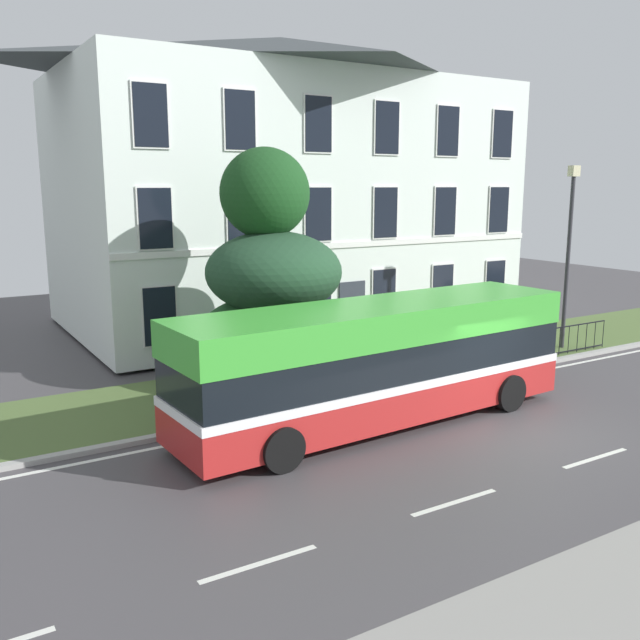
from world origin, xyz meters
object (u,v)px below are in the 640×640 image
object	(u,v)px
georgian_townhouse	(282,182)
street_lamp_post	(569,245)
litter_bin	(369,362)
evergreen_tree	(268,299)
single_decker_bus	(379,361)

from	to	relation	value
georgian_townhouse	street_lamp_post	xyz separation A→B (m)	(5.79, -9.95, -2.12)
street_lamp_post	georgian_townhouse	bearing A→B (deg)	120.19
street_lamp_post	litter_bin	xyz separation A→B (m)	(-8.15, 0.24, -3.10)
street_lamp_post	litter_bin	size ratio (longest dim) A/B	6.07
evergreen_tree	single_decker_bus	bearing A→B (deg)	-78.64
single_decker_bus	litter_bin	xyz separation A→B (m)	(1.82, 2.93, -0.93)
evergreen_tree	litter_bin	xyz separation A→B (m)	(2.66, -1.28, -1.91)
street_lamp_post	litter_bin	world-z (taller)	street_lamp_post
street_lamp_post	litter_bin	bearing A→B (deg)	178.32
georgian_townhouse	litter_bin	distance (m)	11.28
georgian_townhouse	litter_bin	bearing A→B (deg)	-103.64
georgian_townhouse	single_decker_bus	xyz separation A→B (m)	(-4.17, -12.64, -4.29)
evergreen_tree	georgian_townhouse	bearing A→B (deg)	59.24
litter_bin	street_lamp_post	bearing A→B (deg)	-1.68
single_decker_bus	street_lamp_post	xyz separation A→B (m)	(9.96, 2.69, 2.17)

